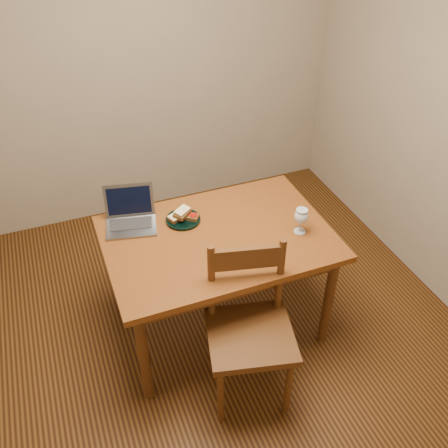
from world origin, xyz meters
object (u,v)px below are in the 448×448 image
object	(u,v)px
milk_glass	(301,221)
table	(218,247)
chair	(250,324)
plate	(183,220)
laptop	(130,214)

from	to	relation	value
milk_glass	table	bearing A→B (deg)	163.18
chair	milk_glass	bearing A→B (deg)	51.54
table	plate	bearing A→B (deg)	124.64
plate	milk_glass	xyz separation A→B (m)	(0.60, -0.35, 0.07)
milk_glass	laptop	size ratio (longest dim) A/B	0.47
chair	laptop	bearing A→B (deg)	130.68
laptop	chair	bearing A→B (deg)	-50.68
table	chair	xyz separation A→B (m)	(-0.01, -0.51, -0.13)
plate	milk_glass	distance (m)	0.70
chair	plate	distance (m)	0.76
plate	laptop	bearing A→B (deg)	160.56
plate	table	bearing A→B (deg)	-55.36
milk_glass	chair	bearing A→B (deg)	-141.88
table	milk_glass	bearing A→B (deg)	-16.82
table	chair	size ratio (longest dim) A/B	2.40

